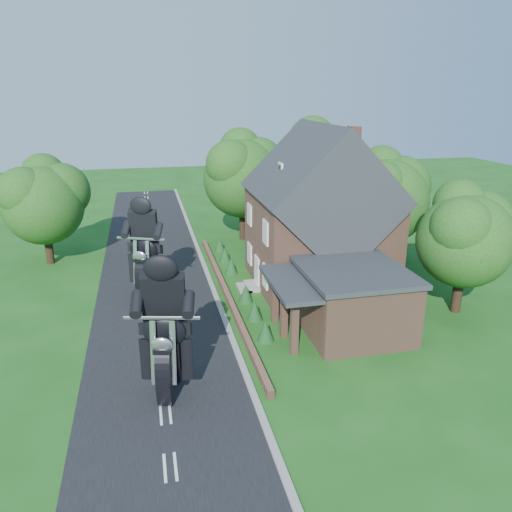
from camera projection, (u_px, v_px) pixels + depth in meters
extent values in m
plane|color=#164C15|center=(159.00, 342.00, 25.17)|extent=(120.00, 120.00, 0.00)
cube|color=black|center=(159.00, 342.00, 25.17)|extent=(7.00, 80.00, 0.02)
cube|color=gray|center=(230.00, 334.00, 25.92)|extent=(0.30, 80.00, 0.12)
cube|color=brown|center=(227.00, 294.00, 30.63)|extent=(0.30, 22.00, 0.40)
cube|color=brown|center=(318.00, 239.00, 31.96)|extent=(8.00, 8.00, 6.00)
cube|color=#25282C|center=(320.00, 193.00, 31.01)|extent=(8.48, 8.64, 8.48)
cube|color=brown|center=(354.00, 140.00, 30.41)|extent=(0.60, 0.90, 1.60)
cube|color=white|center=(281.00, 170.00, 29.98)|extent=(0.12, 0.80, 0.90)
cube|color=black|center=(280.00, 170.00, 29.97)|extent=(0.04, 0.55, 0.65)
cube|color=white|center=(257.00, 272.00, 31.73)|extent=(0.10, 1.10, 2.10)
cube|color=gray|center=(252.00, 286.00, 31.95)|extent=(0.80, 1.60, 0.30)
cube|color=gray|center=(244.00, 288.00, 31.87)|extent=(0.80, 1.60, 0.15)
cube|color=white|center=(265.00, 276.00, 29.52)|extent=(0.10, 1.10, 1.40)
cube|color=black|center=(265.00, 276.00, 29.52)|extent=(0.04, 0.92, 1.22)
cube|color=white|center=(250.00, 254.00, 33.59)|extent=(0.10, 1.10, 1.40)
cube|color=black|center=(249.00, 254.00, 33.59)|extent=(0.04, 0.92, 1.22)
cube|color=white|center=(265.00, 233.00, 28.66)|extent=(0.10, 1.10, 1.40)
cube|color=black|center=(265.00, 233.00, 28.66)|extent=(0.04, 0.92, 1.22)
cube|color=white|center=(249.00, 215.00, 32.73)|extent=(0.10, 1.10, 1.40)
cube|color=black|center=(249.00, 215.00, 32.73)|extent=(0.04, 0.92, 1.22)
cube|color=brown|center=(352.00, 302.00, 26.02)|extent=(5.00, 5.60, 3.20)
cube|color=#25282C|center=(354.00, 271.00, 25.47)|extent=(5.30, 5.94, 0.24)
cube|color=#25282C|center=(296.00, 283.00, 24.94)|extent=(2.60, 5.32, 0.22)
cube|color=brown|center=(294.00, 328.00, 23.64)|extent=(0.35, 0.35, 2.80)
cube|color=brown|center=(284.00, 312.00, 25.31)|extent=(0.35, 0.35, 2.80)
cube|color=brown|center=(275.00, 298.00, 26.97)|extent=(0.35, 0.35, 2.80)
cylinder|color=black|center=(461.00, 288.00, 28.29)|extent=(0.56, 0.56, 2.80)
sphere|color=#1C4814|center=(468.00, 241.00, 27.39)|extent=(5.20, 5.20, 5.20)
sphere|color=#1C4814|center=(483.00, 223.00, 27.87)|extent=(3.74, 3.74, 3.74)
sphere|color=#1C4814|center=(465.00, 227.00, 26.15)|extent=(3.22, 3.22, 3.22)
sphere|color=#1C4814|center=(463.00, 204.00, 27.79)|extent=(2.86, 2.86, 2.86)
cylinder|color=black|center=(385.00, 244.00, 36.01)|extent=(0.56, 0.56, 3.00)
sphere|color=#1C4814|center=(388.00, 201.00, 35.01)|extent=(6.00, 6.00, 6.00)
sphere|color=#1C4814|center=(403.00, 186.00, 35.56)|extent=(4.32, 4.32, 4.32)
sphere|color=#1C4814|center=(382.00, 187.00, 33.57)|extent=(3.72, 3.72, 3.72)
sphere|color=#1C4814|center=(384.00, 169.00, 35.47)|extent=(3.30, 3.30, 3.30)
cylinder|color=black|center=(317.00, 217.00, 42.32)|extent=(0.56, 0.56, 3.60)
sphere|color=#1C4814|center=(319.00, 173.00, 41.12)|extent=(7.20, 7.20, 7.20)
sphere|color=#1C4814|center=(335.00, 158.00, 41.78)|extent=(5.18, 5.18, 5.18)
sphere|color=#1C4814|center=(309.00, 157.00, 39.40)|extent=(4.46, 4.46, 4.46)
sphere|color=#1C4814|center=(316.00, 140.00, 41.67)|extent=(3.96, 3.96, 3.96)
cylinder|color=black|center=(246.00, 219.00, 42.02)|extent=(0.56, 0.56, 3.40)
sphere|color=#1C4814|center=(246.00, 178.00, 40.92)|extent=(6.40, 6.40, 6.40)
sphere|color=#1C4814|center=(261.00, 165.00, 41.50)|extent=(4.61, 4.61, 4.61)
sphere|color=#1C4814|center=(234.00, 165.00, 39.39)|extent=(3.97, 3.97, 3.97)
sphere|color=#1C4814|center=(243.00, 149.00, 41.41)|extent=(3.52, 3.52, 3.52)
cylinder|color=black|center=(52.00, 245.00, 36.19)|extent=(0.56, 0.56, 2.80)
sphere|color=#1C4814|center=(47.00, 205.00, 35.26)|extent=(5.60, 5.60, 5.60)
sphere|color=#1C4814|center=(65.00, 191.00, 35.77)|extent=(4.03, 4.03, 4.03)
sphere|color=#1C4814|center=(27.00, 192.00, 33.92)|extent=(3.47, 3.47, 3.47)
sphere|color=#1C4814|center=(47.00, 175.00, 35.69)|extent=(3.08, 3.08, 3.08)
cone|color=#123B19|center=(266.00, 331.00, 25.18)|extent=(0.90, 0.90, 1.10)
cone|color=#123B19|center=(255.00, 310.00, 27.49)|extent=(0.90, 0.90, 1.10)
cone|color=#123B19|center=(246.00, 293.00, 29.80)|extent=(0.90, 0.90, 1.10)
cone|color=#123B19|center=(231.00, 266.00, 34.42)|extent=(0.90, 0.90, 1.10)
cone|color=#123B19|center=(225.00, 255.00, 36.74)|extent=(0.90, 0.90, 1.10)
cone|color=#123B19|center=(220.00, 245.00, 39.05)|extent=(0.90, 0.90, 1.10)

